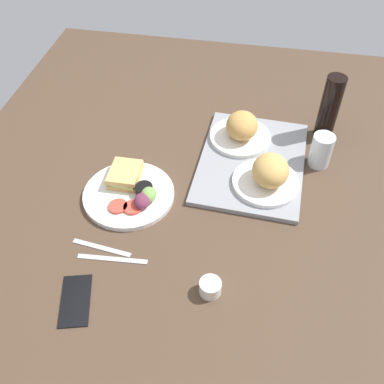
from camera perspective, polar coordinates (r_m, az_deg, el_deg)
ground_plane at (r=136.27cm, az=-1.09°, el=-0.82°), size 190.00×150.00×3.00cm
serving_tray at (r=145.69cm, az=7.66°, el=3.83°), size 46.56×35.16×1.60cm
bread_plate_near at (r=150.46cm, az=6.34°, el=7.95°), size 20.49×20.49×9.74cm
bread_plate_far at (r=135.26cm, az=9.82°, el=2.25°), size 20.47×20.47×10.08cm
plate_with_salad at (r=135.17cm, az=-7.89°, el=0.13°), size 27.47×27.47×5.40cm
drinking_glass at (r=147.12cm, az=16.22°, el=5.14°), size 6.89×6.89×11.22cm
soda_bottle at (r=155.96cm, az=17.21°, el=10.29°), size 6.40×6.40×22.82cm
espresso_cup at (r=113.45cm, az=2.36°, el=-12.11°), size 5.60×5.60×4.00cm
fork at (r=124.77cm, az=-11.50°, el=-6.99°), size 3.39×17.05×0.50cm
knife at (r=122.04cm, az=-10.17°, el=-8.42°), size 2.85×19.05×0.50cm
cell_phone at (r=117.05cm, az=-14.71°, el=-13.24°), size 15.79×10.73×0.80cm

